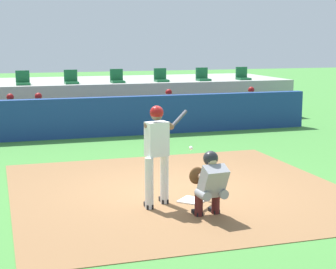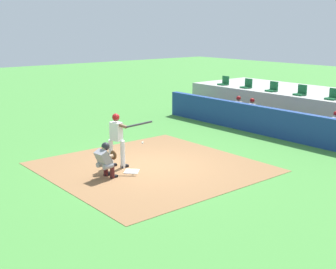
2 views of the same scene
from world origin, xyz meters
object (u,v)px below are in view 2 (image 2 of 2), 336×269
Objects in this scene: dugout_player_0 at (236,109)px; stadium_seat_1 at (247,85)px; home_plate at (132,171)px; stadium_seat_4 at (333,96)px; stadium_seat_0 at (224,82)px; batter_at_plate at (117,137)px; catcher_crouched at (106,159)px; dugout_player_1 at (250,112)px; stadium_seat_3 at (301,92)px; dugout_player_2 at (333,127)px; stadium_seat_2 at (272,89)px.

dugout_player_0 is 2.71× the size of stadium_seat_1.
home_plate is 0.92× the size of stadium_seat_1.
stadium_seat_0 is at bearing 180.00° from stadium_seat_4.
home_plate is 11.06m from stadium_seat_1.
batter_at_plate reaches higher than home_plate.
stadium_seat_1 is at bearing 110.00° from catcher_crouched.
stadium_seat_4 is at bearing 85.44° from home_plate.
dugout_player_0 is 1.00× the size of dugout_player_1.
batter_at_plate is 8.34m from dugout_player_1.
stadium_seat_0 is at bearing 180.00° from stadium_seat_3.
stadium_seat_4 reaches higher than home_plate.
home_plate is at bearing -68.24° from stadium_seat_1.
catcher_crouched is 11.16m from stadium_seat_4.
batter_at_plate is at bearing -74.70° from dugout_player_0.
dugout_player_1 is 3.64m from stadium_seat_4.
catcher_crouched is 1.28× the size of dugout_player_2.
dugout_player_1 is at bearing 102.80° from catcher_crouched.
stadium_seat_0 and stadium_seat_3 have the same top height.
stadium_seat_1 is (-1.98, 2.03, 0.86)m from dugout_player_1.
stadium_seat_4 is at bearing 0.00° from stadium_seat_0.
stadium_seat_1 is 1.63m from stadium_seat_2.
dugout_player_0 is 2.71× the size of stadium_seat_2.
stadium_seat_4 reaches higher than batter_at_plate.
batter_at_plate is 1.39× the size of dugout_player_0.
stadium_seat_2 is at bearing 0.00° from stadium_seat_1.
dugout_player_2 is (2.81, 8.21, -0.36)m from batter_at_plate.
dugout_player_0 is (-2.25, 8.21, -0.36)m from batter_at_plate.
stadium_seat_3 is at bearing 0.00° from stadium_seat_1.
stadium_seat_1 and stadium_seat_3 have the same top height.
stadium_seat_1 is (-3.39, 10.25, 0.50)m from batter_at_plate.
home_plate is 0.92× the size of stadium_seat_4.
batter_at_plate reaches higher than dugout_player_2.
home_plate is 0.26× the size of catcher_crouched.
stadium_seat_3 is at bearing 0.00° from stadium_seat_2.
stadium_seat_1 is 4.88m from stadium_seat_4.
dugout_player_1 is at bearing 0.00° from dugout_player_0.
home_plate is 0.24× the size of batter_at_plate.
home_plate is 10.58m from stadium_seat_2.
dugout_player_0 is at bearing -136.05° from stadium_seat_3.
dugout_player_1 is (-2.06, 9.05, 0.06)m from catcher_crouched.
home_plate is at bearing -75.64° from dugout_player_1.
dugout_player_1 reaches higher than home_plate.
dugout_player_0 is 1.00× the size of dugout_player_2.
catcher_crouched is 11.16m from stadium_seat_3.
stadium_seat_0 reaches higher than home_plate.
stadium_seat_1 is (-4.04, 11.09, 0.93)m from catcher_crouched.
dugout_player_0 and dugout_player_1 have the same top height.
batter_at_plate is (-0.68, -0.07, 1.01)m from home_plate.
batter_at_plate is 10.37m from stadium_seat_4.
home_plate is 10.32m from stadium_seat_4.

